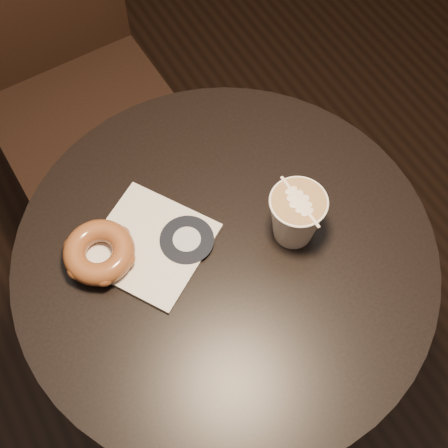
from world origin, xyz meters
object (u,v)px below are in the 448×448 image
object	(u,v)px
cafe_table	(225,298)
chair	(59,58)
doughnut	(99,252)
latte_cup	(296,217)
pastry_bag	(150,245)

from	to	relation	value
cafe_table	chair	xyz separation A→B (m)	(-0.04, 0.69, 0.04)
doughnut	latte_cup	world-z (taller)	latte_cup
latte_cup	pastry_bag	bearing A→B (deg)	155.97
chair	pastry_bag	size ratio (longest dim) A/B	5.98
cafe_table	chair	world-z (taller)	chair
pastry_bag	chair	bearing A→B (deg)	52.86
chair	pastry_bag	distance (m)	0.64
pastry_bag	latte_cup	bearing A→B (deg)	-55.59
pastry_bag	doughnut	distance (m)	0.08
doughnut	latte_cup	distance (m)	0.32
chair	doughnut	xyz separation A→B (m)	(-0.14, -0.60, 0.18)
chair	doughnut	bearing A→B (deg)	-104.33
chair	doughnut	distance (m)	0.64
chair	latte_cup	bearing A→B (deg)	-78.88
chair	cafe_table	bearing A→B (deg)	-87.85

